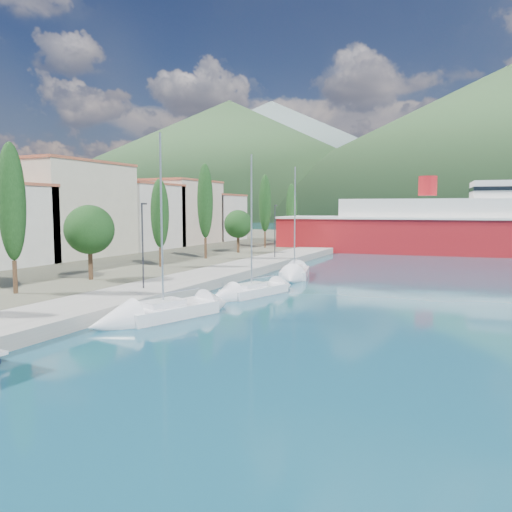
% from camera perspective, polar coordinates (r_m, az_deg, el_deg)
% --- Properties ---
extents(ground, '(1400.00, 1400.00, 0.00)m').
position_cam_1_polar(ground, '(135.10, 18.81, 2.45)').
color(ground, navy).
extents(quay, '(5.00, 88.00, 0.80)m').
position_cam_1_polar(quay, '(46.24, -4.07, -2.09)').
color(quay, gray).
rests_on(quay, ground).
extents(land_strip, '(70.00, 148.00, 0.70)m').
position_cam_1_polar(land_strip, '(78.38, -25.56, 0.46)').
color(land_strip, '#565644').
rests_on(land_strip, ground).
extents(town_buildings, '(9.20, 69.20, 11.30)m').
position_cam_1_polar(town_buildings, '(68.05, -16.94, 4.48)').
color(town_buildings, beige).
rests_on(town_buildings, land_strip).
extents(tree_row, '(3.97, 63.52, 10.85)m').
position_cam_1_polar(tree_row, '(53.53, -8.26, 4.71)').
color(tree_row, '#47301E').
rests_on(tree_row, land_strip).
extents(lamp_posts, '(0.15, 46.17, 6.06)m').
position_cam_1_polar(lamp_posts, '(37.28, -11.53, 1.68)').
color(lamp_posts, '#2D2D33').
rests_on(lamp_posts, quay).
extents(sailboat_near, '(4.96, 8.52, 11.75)m').
position_cam_1_polar(sailboat_near, '(29.25, -13.11, -6.84)').
color(sailboat_near, silver).
rests_on(sailboat_near, ground).
extents(sailboat_mid, '(4.14, 8.04, 11.20)m').
position_cam_1_polar(sailboat_mid, '(36.20, -2.10, -4.39)').
color(sailboat_mid, silver).
rests_on(sailboat_mid, ground).
extents(sailboat_far, '(4.35, 8.02, 11.25)m').
position_cam_1_polar(sailboat_far, '(45.68, 4.25, -2.29)').
color(sailboat_far, silver).
rests_on(sailboat_far, ground).
extents(ferry, '(60.13, 18.52, 11.75)m').
position_cam_1_polar(ferry, '(78.16, 25.05, 2.84)').
color(ferry, maroon).
rests_on(ferry, ground).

